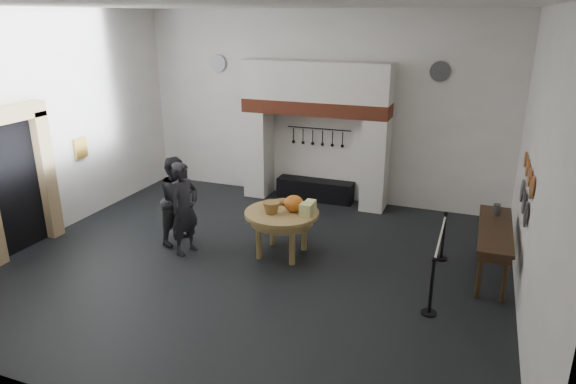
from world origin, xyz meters
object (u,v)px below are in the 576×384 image
at_px(iron_range, 315,190).
at_px(visitor_far, 178,200).
at_px(visitor_near, 185,208).
at_px(barrier_post_near, 431,288).
at_px(side_table, 496,229).
at_px(work_table, 282,213).
at_px(barrier_post_far, 443,237).

relative_size(iron_range, visitor_far, 1.08).
bearing_deg(visitor_near, barrier_post_near, -83.08).
distance_m(visitor_near, barrier_post_near, 4.69).
bearing_deg(side_table, iron_range, 147.40).
xyz_separation_m(visitor_far, barrier_post_near, (5.03, -0.98, -0.43)).
height_order(iron_range, barrier_post_near, barrier_post_near).
xyz_separation_m(work_table, visitor_near, (-1.75, -0.56, 0.06)).
bearing_deg(visitor_near, visitor_far, 59.05).
distance_m(iron_range, visitor_near, 4.03).
bearing_deg(barrier_post_near, work_table, 158.38).
bearing_deg(work_table, iron_range, 96.54).
height_order(work_table, barrier_post_near, barrier_post_near).
height_order(iron_range, barrier_post_far, barrier_post_far).
distance_m(iron_range, visitor_far, 3.83).
bearing_deg(iron_range, visitor_near, -110.41).
xyz_separation_m(visitor_near, visitor_far, (-0.40, 0.40, -0.02)).
bearing_deg(work_table, barrier_post_far, 16.62).
distance_m(side_table, barrier_post_near, 1.94).
height_order(iron_range, work_table, work_table).
xyz_separation_m(iron_range, work_table, (0.36, -3.17, 0.59)).
relative_size(visitor_near, barrier_post_far, 1.99).
bearing_deg(barrier_post_near, iron_range, 126.95).
xyz_separation_m(visitor_near, side_table, (5.49, 1.11, -0.03)).
xyz_separation_m(iron_range, visitor_far, (-1.79, -3.33, 0.63)).
relative_size(side_table, barrier_post_near, 2.44).
bearing_deg(barrier_post_far, work_table, -163.38).
relative_size(visitor_near, side_table, 0.82).
distance_m(iron_range, barrier_post_far, 3.99).
xyz_separation_m(work_table, barrier_post_far, (2.88, 0.86, -0.39)).
bearing_deg(side_table, work_table, -171.68).
relative_size(visitor_far, side_table, 0.80).
bearing_deg(barrier_post_far, visitor_near, -162.93).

